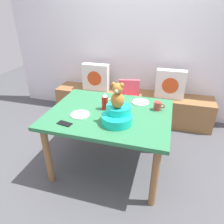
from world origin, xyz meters
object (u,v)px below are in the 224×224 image
Objects in this scene: infant_seat_teal at (117,116)px; dinner_plate_far at (141,102)px; pillow_floral_right at (170,84)px; ketchup_bottle at (105,102)px; dinner_plate_near at (80,115)px; dining_table at (109,120)px; highchair at (128,100)px; cell_phone at (65,124)px; book_stack at (127,90)px; teddy_bear at (118,96)px; pillow_floral_left at (96,77)px; coffee_mug at (158,106)px.

infant_seat_teal is 0.53m from dinner_plate_far.
pillow_floral_right is 0.96m from dinner_plate_far.
ketchup_bottle is 0.30m from dinner_plate_near.
highchair is at bearing 87.13° from dining_table.
cell_phone is at bearing -109.39° from dinner_plate_near.
dining_table is (0.08, -1.26, 0.15)m from book_stack.
infant_seat_teal is at bearing 90.00° from teddy_bear.
dinner_plate_near is at bearing -97.91° from book_stack.
book_stack is at bearing 111.33° from dinner_plate_far.
teddy_bear is at bearing -62.28° from pillow_floral_left.
ketchup_bottle is at bearing -65.30° from pillow_floral_left.
ketchup_bottle is 0.57m from coffee_mug.
dinner_plate_far is at bearing 73.60° from teddy_bear.
coffee_mug is at bearing -96.12° from pillow_floral_right.
ketchup_bottle reaches higher than dining_table.
ketchup_bottle is at bearing -142.11° from dinner_plate_far.
teddy_bear is at bearing -106.40° from dinner_plate_far.
teddy_bear is (0.09, -1.00, 0.50)m from highchair.
dining_table is 9.01× the size of cell_phone.
dinner_plate_near is (0.34, -1.39, 0.07)m from pillow_floral_left.
teddy_bear is (0.74, -1.42, 0.34)m from pillow_floral_left.
infant_seat_teal is at bearing -133.48° from coffee_mug.
dinner_plate_near is 0.73m from dinner_plate_far.
pillow_floral_left is 0.56m from book_stack.
book_stack is at bearing 178.24° from pillow_floral_right.
pillow_floral_right is 2.20× the size of dinner_plate_far.
infant_seat_teal is at bearing -49.45° from ketchup_bottle.
coffee_mug is (0.36, 0.37, -0.02)m from infant_seat_teal.
dinner_plate_near is (-0.41, 0.03, -0.27)m from teddy_bear.
teddy_bear is at bearing -4.23° from dinner_plate_near.
teddy_bear reaches higher than dinner_plate_near.
highchair is (0.12, -0.44, 0.02)m from book_stack.
ketchup_bottle is 0.92× the size of dinner_plate_near.
dinner_plate_near is at bearing -76.39° from pillow_floral_left.
book_stack is 1.49m from infant_seat_teal.
highchair reaches higher than dinner_plate_far.
infant_seat_teal is 1.78× the size of ketchup_bottle.
pillow_floral_right is 1.85m from cell_phone.
infant_seat_teal reaches higher than dining_table.
dining_table is at bearing 126.78° from teddy_bear.
teddy_bear is at bearing -84.72° from highchair.
pillow_floral_left is 1.28m from dinner_plate_far.
dining_table is 0.33m from dinner_plate_near.
pillow_floral_right is at bearing -20.67° from cell_phone.
coffee_mug is (0.36, 0.38, -0.23)m from teddy_bear.
infant_seat_teal is at bearing -84.72° from highchair.
teddy_bear reaches higher than book_stack.
pillow_floral_right and infant_seat_teal have the same top height.
pillow_floral_right is at bearing 83.88° from coffee_mug.
dining_table is 0.45m from dinner_plate_far.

